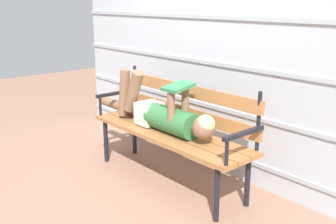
# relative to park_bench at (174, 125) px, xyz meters

# --- Properties ---
(ground_plane) EXTENTS (12.00, 12.00, 0.00)m
(ground_plane) POSITION_rel_park_bench_xyz_m (-0.00, -0.26, -0.52)
(ground_plane) COLOR #936B56
(house_siding) EXTENTS (4.22, 0.08, 2.49)m
(house_siding) POSITION_rel_park_bench_xyz_m (-0.00, 0.49, 0.72)
(house_siding) COLOR #B2BCC6
(house_siding) RESTS_ON ground
(park_bench) EXTENTS (1.73, 0.48, 0.94)m
(park_bench) POSITION_rel_park_bench_xyz_m (0.00, 0.00, 0.00)
(park_bench) COLOR #9E6638
(park_bench) RESTS_ON ground
(reclining_person) EXTENTS (1.71, 0.26, 0.51)m
(reclining_person) POSITION_rel_park_bench_xyz_m (-0.09, -0.07, 0.10)
(reclining_person) COLOR #33703D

